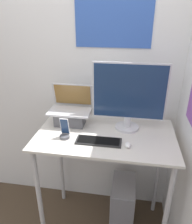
{
  "coord_description": "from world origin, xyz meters",
  "views": [
    {
      "loc": [
        0.17,
        -1.16,
        1.92
      ],
      "look_at": [
        -0.08,
        0.33,
        1.23
      ],
      "focal_mm": 35.0,
      "sensor_mm": 36.0,
      "label": 1
    }
  ],
  "objects": [
    {
      "name": "desk",
      "position": [
        0.0,
        0.33,
        0.88
      ],
      "size": [
        1.08,
        0.65,
        1.05
      ],
      "color": "beige",
      "rests_on": "ground_plane"
    },
    {
      "name": "laptop",
      "position": [
        -0.31,
        0.44,
        1.14
      ],
      "size": [
        0.35,
        0.24,
        0.32
      ],
      "color": "#4C4C51",
      "rests_on": "desk"
    },
    {
      "name": "keyboard",
      "position": [
        -0.03,
        0.19,
        1.06
      ],
      "size": [
        0.33,
        0.12,
        0.02
      ],
      "color": "black",
      "rests_on": "desk"
    },
    {
      "name": "mouse",
      "position": [
        0.18,
        0.17,
        1.06
      ],
      "size": [
        0.04,
        0.06,
        0.03
      ],
      "color": "white",
      "rests_on": "desk"
    },
    {
      "name": "computer_tower",
      "position": [
        0.17,
        0.41,
        0.24
      ],
      "size": [
        0.21,
        0.37,
        0.48
      ],
      "color": "gray",
      "rests_on": "ground_plane"
    },
    {
      "name": "wall_back",
      "position": [
        -0.0,
        0.74,
        1.3
      ],
      "size": [
        6.0,
        0.06,
        2.6
      ],
      "color": "silver",
      "rests_on": "ground_plane"
    },
    {
      "name": "cell_phone",
      "position": [
        -0.3,
        0.21,
        1.09
      ],
      "size": [
        0.07,
        0.07,
        0.16
      ],
      "color": "#4C4C51",
      "rests_on": "desk"
    },
    {
      "name": "monitor",
      "position": [
        0.16,
        0.44,
        1.32
      ],
      "size": [
        0.57,
        0.19,
        0.54
      ],
      "color": "silver",
      "rests_on": "desk"
    }
  ]
}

